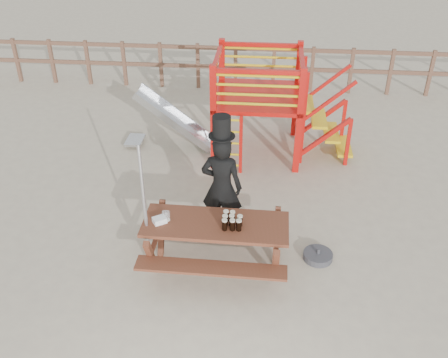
% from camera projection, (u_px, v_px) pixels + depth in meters
% --- Properties ---
extents(ground, '(60.00, 60.00, 0.00)m').
position_uv_depth(ground, '(233.00, 263.00, 7.50)').
color(ground, '#BCAF92').
rests_on(ground, ground).
extents(back_fence, '(15.09, 0.09, 1.20)m').
position_uv_depth(back_fence, '(255.00, 63.00, 13.03)').
color(back_fence, brown).
rests_on(back_fence, ground).
extents(playground_fort, '(4.71, 1.84, 2.10)m').
position_uv_depth(playground_fort, '(254.00, 103.00, 9.95)').
color(playground_fort, red).
rests_on(playground_fort, ground).
extents(picnic_table, '(2.07, 1.44, 0.80)m').
position_uv_depth(picnic_table, '(216.00, 239.00, 7.18)').
color(picnic_table, brown).
rests_on(picnic_table, ground).
extents(man_with_hat, '(0.69, 0.50, 2.08)m').
position_uv_depth(man_with_hat, '(222.00, 185.00, 7.63)').
color(man_with_hat, black).
rests_on(man_with_hat, ground).
extents(metal_pole, '(0.05, 0.05, 2.08)m').
position_uv_depth(metal_pole, '(145.00, 211.00, 6.85)').
color(metal_pole, '#B2B2B7').
rests_on(metal_pole, ground).
extents(parasol_base, '(0.45, 0.45, 0.19)m').
position_uv_depth(parasol_base, '(318.00, 256.00, 7.56)').
color(parasol_base, '#39393E').
rests_on(parasol_base, ground).
extents(paper_bag, '(0.23, 0.22, 0.08)m').
position_uv_depth(paper_bag, '(160.00, 220.00, 7.01)').
color(paper_bag, white).
rests_on(paper_bag, picnic_table).
extents(stout_pints, '(0.28, 0.28, 0.17)m').
position_uv_depth(stout_pints, '(231.00, 221.00, 6.92)').
color(stout_pints, black).
rests_on(stout_pints, picnic_table).
extents(empty_glasses, '(0.11, 0.08, 0.15)m').
position_uv_depth(empty_glasses, '(166.00, 216.00, 7.04)').
color(empty_glasses, silver).
rests_on(empty_glasses, picnic_table).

